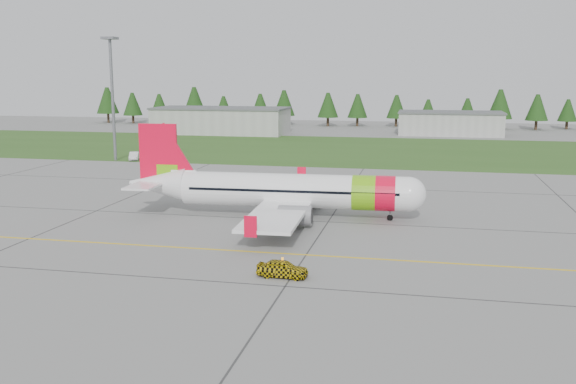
# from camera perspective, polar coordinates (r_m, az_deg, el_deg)

# --- Properties ---
(ground) EXTENTS (320.00, 320.00, 0.00)m
(ground) POSITION_cam_1_polar(r_m,az_deg,el_deg) (47.59, -12.21, -7.40)
(ground) COLOR gray
(ground) RESTS_ON ground
(aircraft) EXTENTS (30.85, 28.38, 9.34)m
(aircraft) POSITION_cam_1_polar(r_m,az_deg,el_deg) (65.22, -0.10, 0.11)
(aircraft) COLOR white
(aircraft) RESTS_ON ground
(follow_me_car) EXTENTS (1.33, 1.55, 3.73)m
(follow_me_car) POSITION_cam_1_polar(r_m,az_deg,el_deg) (46.01, -0.50, -5.35)
(follow_me_car) COLOR yellow
(follow_me_car) RESTS_ON ground
(service_van) EXTENTS (1.86, 1.81, 4.21)m
(service_van) POSITION_cam_1_polar(r_m,az_deg,el_deg) (112.07, -13.55, 3.85)
(service_van) COLOR silver
(service_van) RESTS_ON ground
(grass_strip) EXTENTS (320.00, 50.00, 0.03)m
(grass_strip) POSITION_cam_1_polar(r_m,az_deg,el_deg) (125.48, 3.24, 3.84)
(grass_strip) COLOR #30561E
(grass_strip) RESTS_ON ground
(taxi_guideline) EXTENTS (120.00, 0.25, 0.02)m
(taxi_guideline) POSITION_cam_1_polar(r_m,az_deg,el_deg) (54.66, -8.78, -4.94)
(taxi_guideline) COLOR gold
(taxi_guideline) RESTS_ON ground
(hangar_west) EXTENTS (32.00, 14.00, 6.00)m
(hangar_west) POSITION_cam_1_polar(r_m,az_deg,el_deg) (159.34, -5.95, 6.28)
(hangar_west) COLOR #A8A8A3
(hangar_west) RESTS_ON ground
(hangar_east) EXTENTS (24.00, 12.00, 5.20)m
(hangar_east) POSITION_cam_1_polar(r_m,az_deg,el_deg) (159.75, 14.22, 5.88)
(hangar_east) COLOR #A8A8A3
(hangar_east) RESTS_ON ground
(floodlight_mast) EXTENTS (0.50, 0.50, 20.00)m
(floodlight_mast) POSITION_cam_1_polar(r_m,az_deg,el_deg) (111.62, -15.32, 7.81)
(floodlight_mast) COLOR slate
(floodlight_mast) RESTS_ON ground
(treeline) EXTENTS (160.00, 8.00, 10.00)m
(treeline) POSITION_cam_1_polar(r_m,az_deg,el_deg) (180.45, 6.01, 7.39)
(treeline) COLOR #1C3F14
(treeline) RESTS_ON ground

